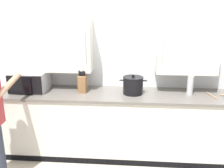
# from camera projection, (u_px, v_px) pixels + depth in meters

# --- Properties ---
(back_wall_tiled) EXTENTS (4.19, 0.44, 2.69)m
(back_wall_tiled) POSITION_uv_depth(u_px,v_px,m) (124.00, 57.00, 3.65)
(back_wall_tiled) COLOR silver
(back_wall_tiled) RESTS_ON ground_plane
(counter_unit) EXTENTS (3.54, 0.69, 0.95)m
(counter_unit) POSITION_uv_depth(u_px,v_px,m) (122.00, 124.00, 3.60)
(counter_unit) COLOR beige
(counter_unit) RESTS_ON ground_plane
(microwave_oven) EXTENTS (0.49, 0.45, 0.28)m
(microwave_oven) POSITION_uv_depth(u_px,v_px,m) (29.00, 81.00, 3.56)
(microwave_oven) COLOR #B7BABF
(microwave_oven) RESTS_ON counter_unit
(knife_block) EXTENTS (0.11, 0.15, 0.32)m
(knife_block) POSITION_uv_depth(u_px,v_px,m) (82.00, 84.00, 3.49)
(knife_block) COLOR brown
(knife_block) RESTS_ON counter_unit
(thermos_flask) EXTENTS (0.09, 0.09, 0.27)m
(thermos_flask) POSITION_uv_depth(u_px,v_px,m) (190.00, 85.00, 3.38)
(thermos_flask) COLOR #B7BABF
(thermos_flask) RESTS_ON counter_unit
(stock_pot) EXTENTS (0.38, 0.28, 0.27)m
(stock_pot) POSITION_uv_depth(u_px,v_px,m) (133.00, 85.00, 3.42)
(stock_pot) COLOR black
(stock_pot) RESTS_ON counter_unit
(wooden_spoon) EXTENTS (0.22, 0.25, 0.02)m
(wooden_spoon) POSITION_uv_depth(u_px,v_px,m) (217.00, 95.00, 3.37)
(wooden_spoon) COLOR tan
(wooden_spoon) RESTS_ON counter_unit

